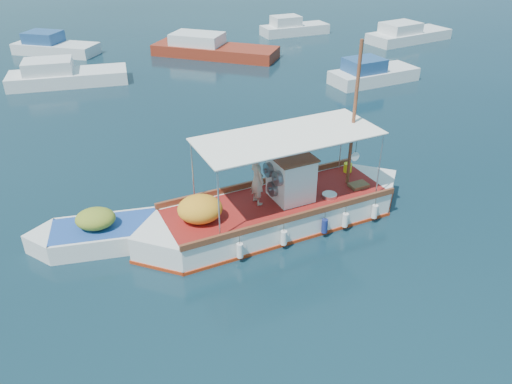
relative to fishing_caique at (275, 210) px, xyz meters
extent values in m
plane|color=black|center=(0.41, -0.05, -0.56)|extent=(160.00, 160.00, 0.00)
cube|color=white|center=(0.06, 0.02, -0.20)|extent=(8.28, 5.01, 1.15)
cube|color=white|center=(-3.66, -1.24, -0.20)|extent=(2.48, 2.48, 1.15)
cube|color=white|center=(3.78, 1.28, -0.20)|extent=(2.48, 2.48, 1.15)
cube|color=#A42D0F|center=(0.06, 0.02, -0.54)|extent=(8.41, 5.12, 0.19)
cube|color=maroon|center=(0.06, 0.02, 0.36)|extent=(8.21, 4.81, 0.06)
cube|color=brown|center=(-0.37, 1.27, 0.48)|extent=(7.57, 2.66, 0.21)
cube|color=brown|center=(0.48, -1.23, 0.48)|extent=(7.57, 2.66, 0.21)
cube|color=white|center=(0.55, 0.19, 1.17)|extent=(1.63, 1.69, 1.57)
cube|color=brown|center=(0.55, 0.19, 1.98)|extent=(1.76, 1.83, 0.06)
cylinder|color=slate|center=(0.01, -0.35, 1.48)|extent=(0.39, 0.57, 0.52)
cylinder|color=slate|center=(-0.20, 0.29, 1.48)|extent=(0.39, 0.57, 0.52)
cylinder|color=slate|center=(-0.09, -0.03, 0.90)|extent=(0.39, 0.57, 0.52)
cylinder|color=brown|center=(2.83, 0.96, 3.00)|extent=(0.16, 0.16, 5.24)
cylinder|color=brown|center=(2.04, 0.69, 2.58)|extent=(1.81, 0.69, 0.08)
cylinder|color=silver|center=(-2.79, 0.27, 1.56)|extent=(0.06, 0.06, 2.36)
cylinder|color=silver|center=(-2.05, -1.91, 1.56)|extent=(0.06, 0.06, 2.36)
cylinder|color=silver|center=(2.86, 2.19, 1.56)|extent=(0.06, 0.06, 2.36)
cylinder|color=silver|center=(3.60, 0.01, 1.56)|extent=(0.06, 0.06, 2.36)
cube|color=white|center=(0.40, 0.14, 2.76)|extent=(6.66, 4.37, 0.04)
ellipsoid|color=orange|center=(-2.62, -0.89, 0.82)|extent=(1.79, 1.65, 0.88)
cube|color=yellow|center=(1.16, 1.00, 0.59)|extent=(0.31, 0.26, 0.42)
cylinder|color=yellow|center=(3.09, 1.83, 0.56)|extent=(0.40, 0.40, 0.36)
cube|color=brown|center=(3.17, 0.63, 0.44)|extent=(0.80, 0.67, 0.13)
cylinder|color=#B2B2B2|center=(1.93, 0.05, 0.44)|extent=(0.66, 0.66, 0.13)
cylinder|color=white|center=(2.59, -0.28, 2.09)|extent=(0.31, 0.13, 0.31)
cylinder|color=white|center=(-1.46, -2.04, -0.09)|extent=(0.27, 0.27, 0.50)
cylinder|color=navy|center=(1.52, -1.03, -0.09)|extent=(0.27, 0.27, 0.50)
cylinder|color=white|center=(3.50, -0.36, -0.09)|extent=(0.27, 0.27, 0.50)
imported|color=#ACA28E|center=(-0.65, -0.02, 1.30)|extent=(0.66, 0.78, 1.82)
cube|color=white|center=(-5.25, -0.40, -0.32)|extent=(4.68, 2.21, 0.89)
cube|color=white|center=(-7.50, -0.62, -0.32)|extent=(1.76, 1.76, 0.89)
cube|color=white|center=(-2.99, -0.17, -0.32)|extent=(1.76, 1.76, 0.89)
cube|color=#214697|center=(-5.25, -0.40, 0.11)|extent=(4.66, 2.01, 0.05)
ellipsoid|color=olive|center=(-6.03, -0.47, 0.45)|extent=(1.40, 1.19, 0.65)
cube|color=silver|center=(-10.43, 17.38, -0.26)|extent=(7.43, 3.33, 1.00)
cube|color=silver|center=(-11.50, 17.24, 0.64)|extent=(3.11, 2.40, 0.80)
cube|color=maroon|center=(-0.90, 22.77, -0.26)|extent=(9.57, 6.47, 1.00)
cube|color=silver|center=(-2.16, 23.36, 0.64)|extent=(4.36, 3.73, 0.80)
cube|color=silver|center=(8.80, 15.38, -0.26)|extent=(6.08, 3.97, 1.00)
cube|color=navy|center=(8.00, 15.10, 0.64)|extent=(2.76, 2.52, 0.80)
cube|color=silver|center=(15.27, 25.60, -0.26)|extent=(7.73, 5.31, 1.00)
cube|color=silver|center=(14.27, 25.16, 0.64)|extent=(3.56, 3.19, 0.80)
cube|color=silver|center=(-12.80, 25.01, -0.26)|extent=(6.68, 4.43, 1.00)
cube|color=navy|center=(-13.67, 25.36, 0.64)|extent=(3.05, 2.74, 0.80)
cube|color=silver|center=(6.37, 29.21, -0.26)|extent=(6.18, 3.49, 1.00)
cube|color=silver|center=(5.52, 28.97, 0.64)|extent=(2.71, 2.26, 0.80)
camera|label=1|loc=(-2.52, -14.63, 9.36)|focal=35.00mm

